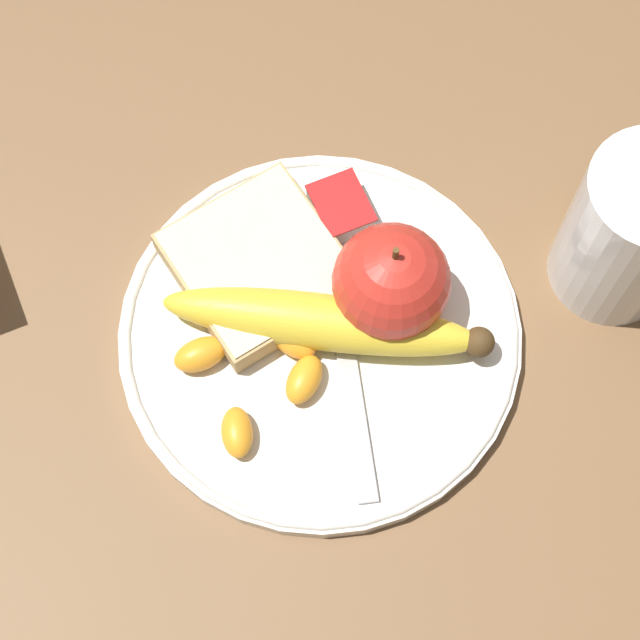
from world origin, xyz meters
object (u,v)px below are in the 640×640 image
(plate, at_px, (320,334))
(juice_glass, at_px, (630,234))
(apple, at_px, (394,288))
(fork, at_px, (340,341))
(bread_slice, at_px, (259,265))
(jam_packet, at_px, (341,210))
(banana, at_px, (334,324))

(plate, relative_size, juice_glass, 2.23)
(apple, xyz_separation_m, fork, (0.01, -0.04, -0.03))
(juice_glass, xyz_separation_m, bread_slice, (-0.08, -0.21, -0.03))
(jam_packet, bearing_deg, bread_slice, -76.22)
(bread_slice, xyz_separation_m, jam_packet, (-0.02, 0.06, -0.00))
(jam_packet, bearing_deg, banana, -26.75)
(plate, relative_size, fork, 1.46)
(juice_glass, distance_m, jam_packet, 0.18)
(apple, distance_m, fork, 0.05)
(jam_packet, bearing_deg, juice_glass, 56.61)
(plate, bearing_deg, banana, 58.49)
(apple, bearing_deg, banana, -89.67)
(banana, bearing_deg, fork, 14.92)
(apple, xyz_separation_m, bread_slice, (-0.06, -0.06, -0.02))
(plate, bearing_deg, apple, 84.88)
(plate, height_order, banana, banana)
(plate, bearing_deg, juice_glass, 81.21)
(plate, distance_m, jam_packet, 0.08)
(juice_glass, height_order, fork, juice_glass)
(bread_slice, relative_size, fork, 0.67)
(apple, bearing_deg, bread_slice, -130.82)
(apple, distance_m, banana, 0.04)
(banana, bearing_deg, plate, -121.51)
(fork, distance_m, jam_packet, 0.08)
(juice_glass, height_order, banana, juice_glass)
(plate, relative_size, bread_slice, 2.16)
(jam_packet, bearing_deg, plate, -32.72)
(plate, bearing_deg, fork, 39.22)
(apple, xyz_separation_m, banana, (0.00, -0.04, -0.02))
(fork, xyz_separation_m, jam_packet, (-0.08, 0.03, 0.01))
(juice_glass, height_order, jam_packet, juice_glass)
(juice_glass, xyz_separation_m, apple, (-0.02, -0.14, -0.00))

